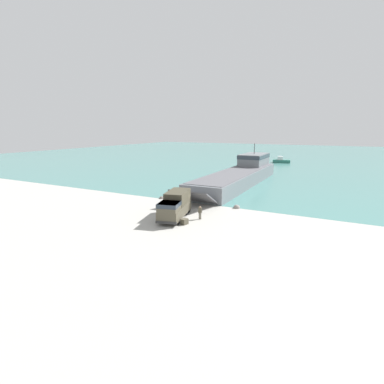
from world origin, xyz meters
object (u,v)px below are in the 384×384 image
military_truck (175,205)px  soldier_on_ramp (200,212)px  moored_boat_a (281,161)px  cargo_crate (184,222)px  landing_craft (241,174)px

military_truck → soldier_on_ramp: size_ratio=4.56×
moored_boat_a → cargo_crate: 71.73m
military_truck → moored_boat_a: 69.98m
landing_craft → military_truck: (0.74, -28.14, -0.23)m
landing_craft → soldier_on_ramp: 27.42m
cargo_crate → moored_boat_a: bearing=92.4°
landing_craft → soldier_on_ramp: size_ratio=23.10×
soldier_on_ramp → cargo_crate: soldier_on_ramp is taller
military_truck → moored_boat_a: (-0.71, 69.97, -0.97)m
landing_craft → soldier_on_ramp: (3.76, -27.15, -0.93)m
soldier_on_ramp → military_truck: bearing=-87.3°
military_truck → soldier_on_ramp: military_truck is taller
landing_craft → moored_boat_a: (0.03, 41.84, -1.21)m
soldier_on_ramp → cargo_crate: 2.86m
soldier_on_ramp → cargo_crate: size_ratio=2.15×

